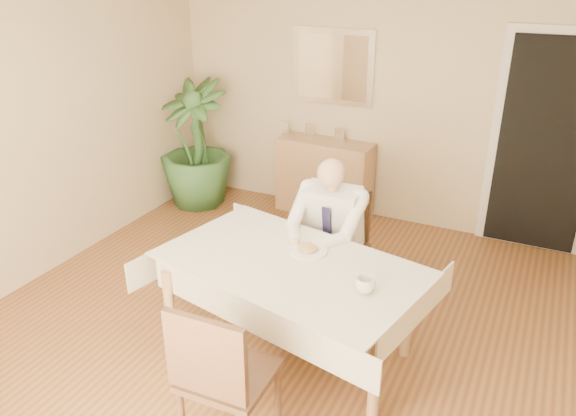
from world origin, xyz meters
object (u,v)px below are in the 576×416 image
at_px(chair_near, 220,373).
at_px(coffee_mug, 365,285).
at_px(potted_palm, 195,144).
at_px(sideboard, 324,177).
at_px(seated_man, 325,234).
at_px(dining_table, 290,274).
at_px(chair_far, 338,237).

height_order(chair_near, coffee_mug, chair_near).
bearing_deg(potted_palm, sideboard, 15.59).
height_order(seated_man, potted_palm, potted_palm).
bearing_deg(coffee_mug, dining_table, 167.88).
distance_m(chair_far, chair_near, 1.79).
xyz_separation_m(chair_far, sideboard, (-0.72, 1.46, -0.12)).
bearing_deg(chair_far, potted_palm, 157.17).
xyz_separation_m(chair_far, chair_near, (0.03, -1.79, 0.03)).
relative_size(chair_far, sideboard, 0.91).
relative_size(chair_far, coffee_mug, 7.81).
distance_m(sideboard, potted_palm, 1.46).
bearing_deg(dining_table, chair_near, -76.31).
distance_m(seated_man, potted_palm, 2.51).
height_order(seated_man, coffee_mug, seated_man).
relative_size(dining_table, chair_far, 2.06).
relative_size(coffee_mug, sideboard, 0.12).
bearing_deg(potted_palm, chair_near, -53.56).
bearing_deg(chair_far, dining_table, -85.55).
relative_size(seated_man, coffee_mug, 10.44).
relative_size(dining_table, coffee_mug, 16.12).
bearing_deg(coffee_mug, potted_palm, 141.79).
xyz_separation_m(chair_far, potted_palm, (-2.10, 1.08, 0.17)).
height_order(chair_near, seated_man, seated_man).
distance_m(seated_man, coffee_mug, 0.91).
bearing_deg(chair_near, chair_far, 88.86).
xyz_separation_m(chair_near, coffee_mug, (0.52, 0.79, 0.25)).
bearing_deg(sideboard, coffee_mug, -59.83).
bearing_deg(dining_table, chair_far, 102.07).
bearing_deg(sideboard, dining_table, -70.03).
bearing_deg(potted_palm, seated_man, -33.21).
relative_size(chair_far, seated_man, 0.75).
xyz_separation_m(dining_table, coffee_mug, (0.55, -0.12, 0.13)).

